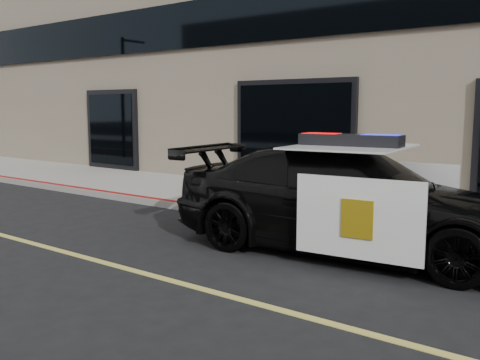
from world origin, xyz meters
The scene contains 4 objects.
ground centered at (0.00, 0.00, 0.00)m, with size 120.00×120.00×0.00m, color black.
sidewalk_n centered at (0.00, 5.25, 0.07)m, with size 60.00×3.50×0.15m, color gray.
police_car centered at (2.62, 2.64, 0.80)m, with size 3.34×5.90×1.78m.
fire_hydrant centered at (-0.81, 4.39, 0.54)m, with size 0.38×0.52×0.83m.
Camera 1 is at (6.09, -4.66, 2.17)m, focal length 40.00 mm.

